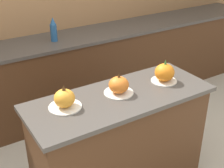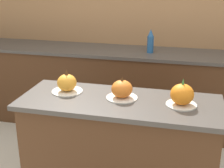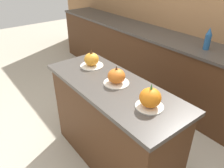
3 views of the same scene
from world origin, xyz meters
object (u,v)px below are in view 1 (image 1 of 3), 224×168
pumpkin_cake_right (164,73)px  bottle_tall (53,30)px  pumpkin_cake_center (119,86)px  pumpkin_cake_left (65,99)px

pumpkin_cake_right → bottle_tall: (-0.38, 1.35, 0.07)m
pumpkin_cake_center → pumpkin_cake_right: 0.42m
pumpkin_cake_right → bottle_tall: bearing=105.8°
pumpkin_cake_left → pumpkin_cake_center: (0.43, -0.03, -0.00)m
pumpkin_cake_left → pumpkin_cake_center: size_ratio=1.03×
pumpkin_cake_center → bottle_tall: 1.32m
pumpkin_cake_center → bottle_tall: bottle_tall is taller
pumpkin_cake_right → pumpkin_cake_center: bearing=176.1°
pumpkin_cake_left → pumpkin_cake_center: pumpkin_cake_left is taller
pumpkin_cake_left → bottle_tall: bearing=70.3°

